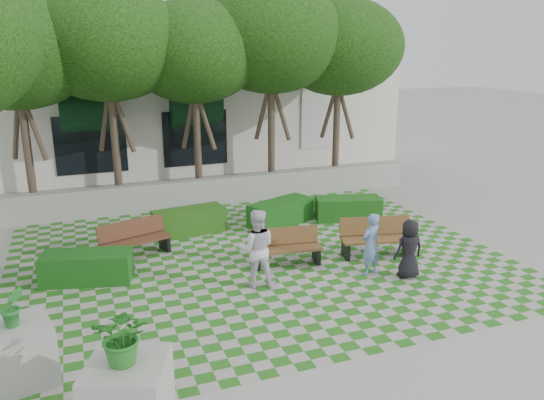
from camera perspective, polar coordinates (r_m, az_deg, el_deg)
name	(u,v)px	position (r m, az deg, el deg)	size (l,w,h in m)	color
ground	(275,276)	(12.59, 0.31, -8.17)	(90.00, 90.00, 0.00)	gray
lawn	(261,260)	(13.44, -1.24, -6.49)	(12.00, 12.00, 0.00)	#2B721E
sidewalk_south	(384,394)	(8.96, 11.91, -19.76)	(16.00, 2.00, 0.01)	#9E9B93
retaining_wall	(209,192)	(18.02, -6.82, 0.89)	(15.00, 0.36, 0.90)	#9E9B93
bench_east	(377,238)	(13.87, 11.19, -4.02)	(1.95, 1.03, 0.98)	brown
bench_mid	(286,248)	(13.09, 1.53, -5.13)	(1.77, 0.81, 0.90)	brown
bench_west	(135,240)	(13.97, -14.55, -4.18)	(1.87, 1.10, 0.93)	#4F2B1B
hedge_east	(348,208)	(16.58, 8.18, -0.91)	(1.99, 0.79, 0.70)	#174D14
hedge_midright	(281,213)	(15.98, 0.95, -1.36)	(2.05, 0.82, 0.72)	#144A13
hedge_midleft	(189,221)	(15.42, -8.88, -2.26)	(2.02, 0.81, 0.71)	#214F15
hedge_west	(87,267)	(12.90, -19.29, -6.85)	(1.98, 0.79, 0.69)	#134713
planter_front	(127,381)	(7.98, -15.30, -18.29)	(1.39, 1.39, 1.90)	#9E9B93
planter_back	(19,350)	(9.66, -25.56, -14.38)	(1.20, 1.20, 1.66)	#9E9B93
person_blue	(371,244)	(12.61, 10.57, -4.70)	(0.55, 0.36, 1.51)	#698CC1
person_dark	(409,249)	(12.68, 14.53, -5.12)	(0.68, 0.44, 1.40)	black
person_white	(256,248)	(11.80, -1.70, -5.19)	(0.87, 0.68, 1.79)	silver
tree_row	(144,46)	(16.78, -13.58, 15.78)	(17.70, 13.40, 7.41)	#47382B
building	(185,105)	(25.41, -9.37, 10.07)	(18.00, 8.92, 5.15)	white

